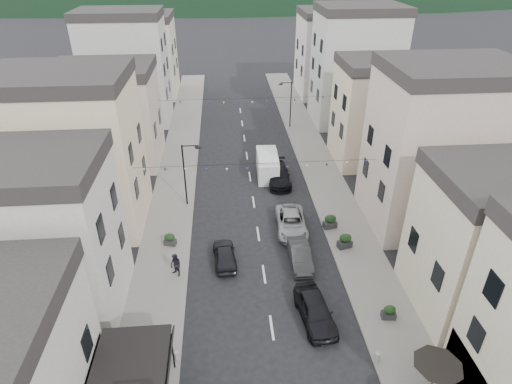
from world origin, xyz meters
TOP-DOWN VIEW (x-y plane):
  - sidewalk_left at (-7.50, 32.00)m, footprint 4.00×76.00m
  - sidewalk_right at (7.50, 32.00)m, footprint 4.00×76.00m
  - buildings_row_left at (-14.50, 37.75)m, footprint 10.20×54.16m
  - buildings_row_right at (14.50, 36.59)m, footprint 10.20×54.16m
  - streetlamp_left_far at (-5.82, 26.00)m, footprint 1.70×0.56m
  - streetlamp_right_far at (5.82, 44.00)m, footprint 1.70×0.56m
  - bunting_near at (0.00, 22.00)m, footprint 19.00×0.28m
  - bunting_far at (0.00, 38.00)m, footprint 19.00×0.28m
  - parked_car_a at (2.80, 11.44)m, footprint 2.43×4.88m
  - parked_car_b at (2.80, 17.07)m, footprint 1.48×4.20m
  - parked_car_c at (2.80, 21.35)m, footprint 2.67×5.36m
  - parked_car_d at (2.80, 29.70)m, footprint 2.26×5.38m
  - parked_car_e at (-2.80, 17.60)m, footprint 1.94×4.12m
  - delivery_van at (1.83, 31.24)m, footprint 2.24×5.26m
  - pedestrian_a at (-8.68, 9.15)m, footprint 0.63×0.42m
  - pedestrian_b at (-6.29, 16.28)m, footprint 1.12×1.11m
  - planter_la at (-6.82, 10.26)m, footprint 0.92×0.54m
  - planter_lb at (-7.08, 19.95)m, footprint 1.04×0.76m
  - planter_ra at (7.49, 11.09)m, footprint 0.96×0.61m
  - planter_rb at (6.60, 18.53)m, footprint 1.22×0.87m
  - planter_rc at (6.06, 21.25)m, footprint 1.22×0.84m

SIDE VIEW (x-z plane):
  - sidewalk_left at x=-7.50m, z-range 0.00..0.12m
  - sidewalk_right at x=7.50m, z-range 0.00..0.12m
  - planter_la at x=-6.82m, z-range 0.11..1.10m
  - planter_ra at x=7.49m, z-range 0.11..1.12m
  - planter_lb at x=-7.08m, z-range 0.10..1.15m
  - parked_car_e at x=-2.80m, z-range 0.00..1.36m
  - parked_car_b at x=2.80m, z-range 0.00..1.38m
  - planter_rb at x=6.60m, z-range 0.10..1.34m
  - planter_rc at x=6.06m, z-range 0.10..1.34m
  - parked_car_c at x=2.80m, z-range 0.00..1.46m
  - parked_car_d at x=2.80m, z-range 0.00..1.55m
  - parked_car_a at x=2.80m, z-range 0.00..1.60m
  - pedestrian_a at x=-8.68m, z-range 0.12..1.83m
  - pedestrian_b at x=-6.29m, z-range 0.12..1.94m
  - delivery_van at x=1.83m, z-range -0.02..2.46m
  - streetlamp_left_far at x=-5.82m, z-range 0.70..6.70m
  - streetlamp_right_far at x=5.82m, z-range 0.70..6.70m
  - bunting_near at x=0.00m, z-range 5.34..5.96m
  - bunting_far at x=0.00m, z-range 5.34..5.96m
  - buildings_row_left at x=-14.50m, z-range -0.88..13.12m
  - buildings_row_right at x=14.50m, z-range -0.93..13.57m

